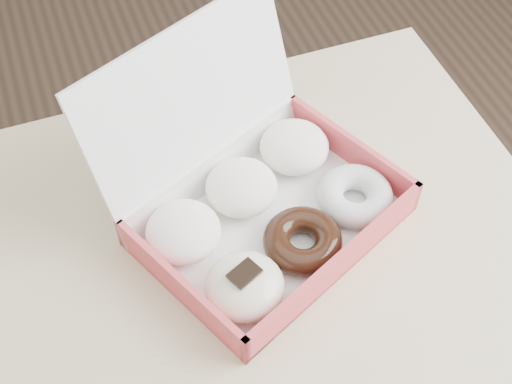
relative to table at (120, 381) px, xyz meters
name	(u,v)px	position (x,y,z in m)	size (l,w,h in m)	color
table	(120,381)	(0.00, 0.00, 0.00)	(1.20, 0.80, 0.75)	tan
donut_box	(259,202)	(0.23, 0.12, 0.12)	(0.41, 0.39, 0.23)	white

